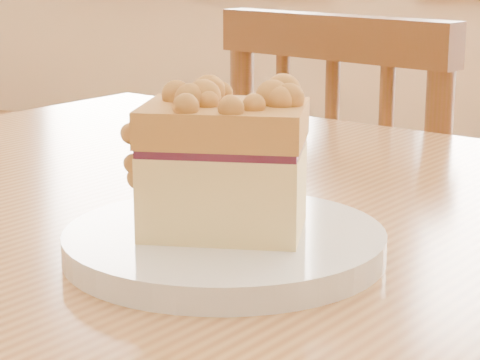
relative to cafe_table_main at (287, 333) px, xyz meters
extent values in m
cube|color=#AB7842|center=(0.00, 0.00, 0.09)|extent=(1.23, 0.99, 0.04)
cube|color=#5A3118|center=(-0.03, 0.64, -0.21)|extent=(0.52, 0.52, 0.04)
cylinder|color=#5A3118|center=(0.05, 0.41, 0.01)|extent=(0.03, 0.03, 0.44)
cylinder|color=#5A3118|center=(-0.25, 0.53, 0.01)|extent=(0.03, 0.03, 0.44)
cube|color=#5A3118|center=(-0.10, 0.47, 0.21)|extent=(0.35, 0.17, 0.06)
cylinder|color=#5A3118|center=(-0.02, 0.44, 0.00)|extent=(0.02, 0.02, 0.38)
cylinder|color=#5A3118|center=(-0.10, 0.47, 0.00)|extent=(0.02, 0.02, 0.38)
cylinder|color=#5A3118|center=(-0.17, 0.50, 0.00)|extent=(0.02, 0.02, 0.38)
cylinder|color=white|center=(0.00, -0.14, 0.12)|extent=(0.22, 0.22, 0.02)
cylinder|color=white|center=(0.00, -0.14, 0.12)|extent=(0.15, 0.15, 0.01)
cube|color=#FFDC90|center=(0.00, -0.14, 0.16)|extent=(0.12, 0.10, 0.06)
cube|color=#481429|center=(0.00, -0.14, 0.19)|extent=(0.12, 0.10, 0.01)
cube|color=#B9883A|center=(0.00, -0.14, 0.21)|extent=(0.12, 0.10, 0.02)
sphere|color=#B9883A|center=(-0.04, -0.12, 0.22)|extent=(0.02, 0.02, 0.02)
sphere|color=#B9883A|center=(0.03, -0.11, 0.22)|extent=(0.01, 0.01, 0.01)
sphere|color=#B9883A|center=(0.03, -0.12, 0.22)|extent=(0.02, 0.02, 0.02)
sphere|color=#B9883A|center=(0.03, -0.14, 0.22)|extent=(0.02, 0.02, 0.02)
sphere|color=#B9883A|center=(0.00, -0.17, 0.22)|extent=(0.02, 0.02, 0.02)
sphere|color=#B9883A|center=(-0.03, -0.14, 0.22)|extent=(0.02, 0.02, 0.02)
sphere|color=#B9883A|center=(0.04, -0.10, 0.22)|extent=(0.02, 0.02, 0.02)
sphere|color=#B9883A|center=(0.03, -0.10, 0.22)|extent=(0.02, 0.02, 0.02)
sphere|color=#B9883A|center=(-0.03, -0.17, 0.22)|extent=(0.02, 0.02, 0.02)
sphere|color=#B9883A|center=(-0.03, -0.13, 0.22)|extent=(0.01, 0.01, 0.01)
sphere|color=#B9883A|center=(-0.01, -0.12, 0.22)|extent=(0.02, 0.02, 0.02)
sphere|color=#B9883A|center=(-0.01, -0.12, 0.22)|extent=(0.03, 0.03, 0.03)
sphere|color=#B9883A|center=(-0.03, -0.11, 0.22)|extent=(0.02, 0.02, 0.02)
sphere|color=#B9883A|center=(0.01, -0.12, 0.22)|extent=(0.02, 0.02, 0.02)
sphere|color=#B9883A|center=(-0.05, -0.16, 0.19)|extent=(0.01, 0.01, 0.01)
sphere|color=#B9883A|center=(-0.06, -0.13, 0.18)|extent=(0.01, 0.01, 0.01)
sphere|color=#B9883A|center=(-0.06, -0.13, 0.19)|extent=(0.01, 0.01, 0.01)
sphere|color=#B9883A|center=(-0.06, -0.14, 0.19)|extent=(0.01, 0.01, 0.01)
sphere|color=#B9883A|center=(-0.05, -0.17, 0.19)|extent=(0.02, 0.02, 0.02)
sphere|color=#B9883A|center=(-0.06, -0.13, 0.19)|extent=(0.02, 0.02, 0.02)
camera|label=1|loc=(0.23, -0.71, 0.32)|focal=70.00mm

